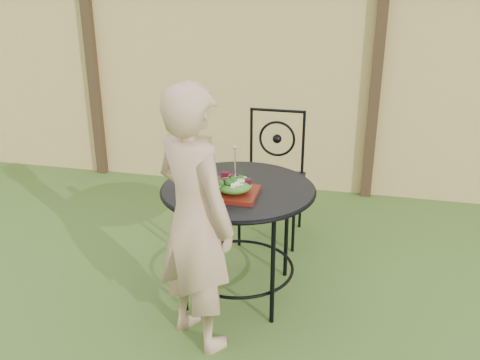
{
  "coord_description": "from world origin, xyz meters",
  "views": [
    {
      "loc": [
        1.2,
        -2.47,
        1.93
      ],
      "look_at": [
        0.53,
        0.42,
        0.75
      ],
      "focal_mm": 40.0,
      "sensor_mm": 36.0,
      "label": 1
    }
  ],
  "objects": [
    {
      "name": "ground",
      "position": [
        0.0,
        0.0,
        0.0
      ],
      "size": [
        60.0,
        60.0,
        0.0
      ],
      "primitive_type": "plane",
      "color": "#284C18",
      "rests_on": "ground"
    },
    {
      "name": "fence",
      "position": [
        -0.0,
        2.19,
        0.95
      ],
      "size": [
        8.0,
        0.12,
        1.9
      ],
      "color": "#E7C972",
      "rests_on": "ground"
    },
    {
      "name": "patio_table",
      "position": [
        0.53,
        0.37,
        0.59
      ],
      "size": [
        0.92,
        0.92,
        0.72
      ],
      "color": "black",
      "rests_on": "ground"
    },
    {
      "name": "patio_chair",
      "position": [
        0.6,
        1.23,
        0.5
      ],
      "size": [
        0.46,
        0.46,
        0.95
      ],
      "color": "black",
      "rests_on": "ground"
    },
    {
      "name": "diner",
      "position": [
        0.41,
        -0.11,
        0.72
      ],
      "size": [
        0.63,
        0.58,
        1.45
      ],
      "primitive_type": "imported",
      "rotation": [
        0.0,
        0.0,
        2.55
      ],
      "color": "tan",
      "rests_on": "ground"
    },
    {
      "name": "salad_plate",
      "position": [
        0.53,
        0.25,
        0.74
      ],
      "size": [
        0.27,
        0.27,
        0.02
      ],
      "primitive_type": "cube",
      "color": "#50110B",
      "rests_on": "patio_table"
    },
    {
      "name": "salad",
      "position": [
        0.53,
        0.25,
        0.79
      ],
      "size": [
        0.21,
        0.21,
        0.08
      ],
      "primitive_type": "ellipsoid",
      "color": "#235614",
      "rests_on": "salad_plate"
    },
    {
      "name": "fork",
      "position": [
        0.54,
        0.25,
        0.92
      ],
      "size": [
        0.01,
        0.01,
        0.18
      ],
      "primitive_type": "cylinder",
      "color": "silver",
      "rests_on": "salad"
    },
    {
      "name": "drinking_glass",
      "position": [
        0.22,
        0.34,
        0.79
      ],
      "size": [
        0.08,
        0.08,
        0.14
      ],
      "primitive_type": "cylinder",
      "color": "#0C9680",
      "rests_on": "patio_table"
    }
  ]
}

